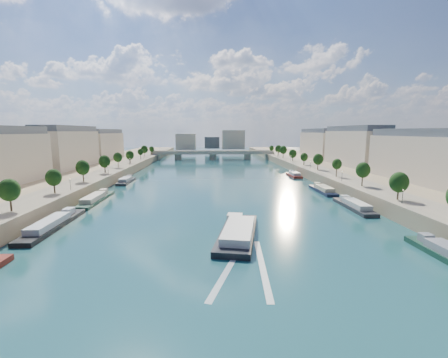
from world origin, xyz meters
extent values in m
plane|color=#0B2532|center=(0.00, 100.00, 0.00)|extent=(700.00, 700.00, 0.00)
cube|color=#9E8460|center=(-72.00, 100.00, 2.50)|extent=(44.00, 520.00, 5.00)
cube|color=#9E8460|center=(72.00, 100.00, 2.50)|extent=(44.00, 520.00, 5.00)
cube|color=gray|center=(-57.00, 100.00, 5.05)|extent=(14.00, 520.00, 0.10)
cube|color=gray|center=(57.00, 100.00, 5.05)|extent=(14.00, 520.00, 0.10)
cylinder|color=#382B1E|center=(-55.00, 42.00, 6.91)|extent=(0.50, 0.50, 3.82)
ellipsoid|color=#183210|center=(-55.00, 42.00, 10.50)|extent=(4.80, 4.80, 5.52)
cylinder|color=#382B1E|center=(-55.00, 66.00, 6.91)|extent=(0.50, 0.50, 3.82)
ellipsoid|color=#183210|center=(-55.00, 66.00, 10.50)|extent=(4.80, 4.80, 5.52)
cylinder|color=#382B1E|center=(-55.00, 90.00, 6.91)|extent=(0.50, 0.50, 3.82)
ellipsoid|color=#183210|center=(-55.00, 90.00, 10.50)|extent=(4.80, 4.80, 5.52)
cylinder|color=#382B1E|center=(-55.00, 114.00, 6.91)|extent=(0.50, 0.50, 3.82)
ellipsoid|color=#183210|center=(-55.00, 114.00, 10.50)|extent=(4.80, 4.80, 5.52)
cylinder|color=#382B1E|center=(-55.00, 138.00, 6.91)|extent=(0.50, 0.50, 3.82)
ellipsoid|color=#183210|center=(-55.00, 138.00, 10.50)|extent=(4.80, 4.80, 5.52)
cylinder|color=#382B1E|center=(-55.00, 162.00, 6.91)|extent=(0.50, 0.50, 3.82)
ellipsoid|color=#183210|center=(-55.00, 162.00, 10.50)|extent=(4.80, 4.80, 5.52)
cylinder|color=#382B1E|center=(-55.00, 186.00, 6.91)|extent=(0.50, 0.50, 3.82)
ellipsoid|color=#183210|center=(-55.00, 186.00, 10.50)|extent=(4.80, 4.80, 5.52)
cylinder|color=#382B1E|center=(-55.00, 210.00, 6.91)|extent=(0.50, 0.50, 3.82)
ellipsoid|color=#183210|center=(-55.00, 210.00, 10.50)|extent=(4.80, 4.80, 5.52)
cylinder|color=#382B1E|center=(-55.00, 234.00, 6.91)|extent=(0.50, 0.50, 3.82)
ellipsoid|color=#183210|center=(-55.00, 234.00, 10.50)|extent=(4.80, 4.80, 5.52)
cylinder|color=#382B1E|center=(55.00, 50.00, 6.91)|extent=(0.50, 0.50, 3.82)
ellipsoid|color=#183210|center=(55.00, 50.00, 10.50)|extent=(4.80, 4.80, 5.52)
cylinder|color=#382B1E|center=(55.00, 74.00, 6.91)|extent=(0.50, 0.50, 3.82)
ellipsoid|color=#183210|center=(55.00, 74.00, 10.50)|extent=(4.80, 4.80, 5.52)
cylinder|color=#382B1E|center=(55.00, 98.00, 6.91)|extent=(0.50, 0.50, 3.82)
ellipsoid|color=#183210|center=(55.00, 98.00, 10.50)|extent=(4.80, 4.80, 5.52)
cylinder|color=#382B1E|center=(55.00, 122.00, 6.91)|extent=(0.50, 0.50, 3.82)
ellipsoid|color=#183210|center=(55.00, 122.00, 10.50)|extent=(4.80, 4.80, 5.52)
cylinder|color=#382B1E|center=(55.00, 146.00, 6.91)|extent=(0.50, 0.50, 3.82)
ellipsoid|color=#183210|center=(55.00, 146.00, 10.50)|extent=(4.80, 4.80, 5.52)
cylinder|color=#382B1E|center=(55.00, 170.00, 6.91)|extent=(0.50, 0.50, 3.82)
ellipsoid|color=#183210|center=(55.00, 170.00, 10.50)|extent=(4.80, 4.80, 5.52)
cylinder|color=#382B1E|center=(55.00, 194.00, 6.91)|extent=(0.50, 0.50, 3.82)
ellipsoid|color=#183210|center=(55.00, 194.00, 10.50)|extent=(4.80, 4.80, 5.52)
cylinder|color=#382B1E|center=(55.00, 218.00, 6.91)|extent=(0.50, 0.50, 3.82)
ellipsoid|color=#183210|center=(55.00, 218.00, 10.50)|extent=(4.80, 4.80, 5.52)
cylinder|color=#382B1E|center=(55.00, 242.00, 6.91)|extent=(0.50, 0.50, 3.82)
ellipsoid|color=#183210|center=(55.00, 242.00, 10.50)|extent=(4.80, 4.80, 5.52)
cylinder|color=black|center=(-52.50, 70.00, 7.00)|extent=(0.14, 0.14, 4.00)
sphere|color=#FFE5B2|center=(-52.50, 70.00, 9.10)|extent=(0.36, 0.36, 0.36)
cylinder|color=black|center=(-52.50, 110.00, 7.00)|extent=(0.14, 0.14, 4.00)
sphere|color=#FFE5B2|center=(-52.50, 110.00, 9.10)|extent=(0.36, 0.36, 0.36)
cylinder|color=black|center=(-52.50, 150.00, 7.00)|extent=(0.14, 0.14, 4.00)
sphere|color=#FFE5B2|center=(-52.50, 150.00, 9.10)|extent=(0.36, 0.36, 0.36)
cylinder|color=black|center=(-52.50, 190.00, 7.00)|extent=(0.14, 0.14, 4.00)
sphere|color=#FFE5B2|center=(-52.50, 190.00, 9.10)|extent=(0.36, 0.36, 0.36)
cylinder|color=black|center=(52.50, 45.00, 7.00)|extent=(0.14, 0.14, 4.00)
sphere|color=#FFE5B2|center=(52.50, 45.00, 9.10)|extent=(0.36, 0.36, 0.36)
cylinder|color=black|center=(52.50, 85.00, 7.00)|extent=(0.14, 0.14, 4.00)
sphere|color=#FFE5B2|center=(52.50, 85.00, 9.10)|extent=(0.36, 0.36, 0.36)
cylinder|color=black|center=(52.50, 125.00, 7.00)|extent=(0.14, 0.14, 4.00)
sphere|color=#FFE5B2|center=(52.50, 125.00, 9.10)|extent=(0.36, 0.36, 0.36)
cylinder|color=black|center=(52.50, 165.00, 7.00)|extent=(0.14, 0.14, 4.00)
sphere|color=#FFE5B2|center=(52.50, 165.00, 9.10)|extent=(0.36, 0.36, 0.36)
cylinder|color=black|center=(52.50, 205.00, 7.00)|extent=(0.14, 0.14, 4.00)
sphere|color=#FFE5B2|center=(52.50, 205.00, 9.10)|extent=(0.36, 0.36, 0.36)
cube|color=#C4B097|center=(-85.00, 141.00, 15.00)|extent=(16.00, 52.00, 20.00)
cube|color=#474C54|center=(-85.00, 141.00, 26.60)|extent=(14.72, 50.44, 3.20)
cube|color=#C4B097|center=(-85.00, 199.00, 15.00)|extent=(16.00, 52.00, 20.00)
cube|color=#474C54|center=(-85.00, 199.00, 26.60)|extent=(14.72, 50.44, 3.20)
cube|color=#C4B097|center=(85.00, 83.00, 15.00)|extent=(16.00, 52.00, 20.00)
cube|color=#474C54|center=(85.00, 83.00, 26.60)|extent=(14.72, 50.44, 3.20)
cube|color=#C4B097|center=(85.00, 141.00, 15.00)|extent=(16.00, 52.00, 20.00)
cube|color=#474C54|center=(85.00, 141.00, 26.60)|extent=(14.72, 50.44, 3.20)
cube|color=#C4B097|center=(85.00, 199.00, 15.00)|extent=(16.00, 52.00, 20.00)
cube|color=#474C54|center=(85.00, 199.00, 26.60)|extent=(14.72, 50.44, 3.20)
cube|color=#C4B097|center=(-30.00, 310.00, 14.00)|extent=(22.00, 18.00, 18.00)
cube|color=#C4B097|center=(25.00, 320.00, 16.00)|extent=(26.00, 20.00, 22.00)
cube|color=#474C54|center=(0.00, 335.00, 12.00)|extent=(18.00, 16.00, 14.00)
cube|color=#C1B79E|center=(0.00, 239.38, 6.20)|extent=(112.00, 11.00, 2.20)
cube|color=#C1B79E|center=(0.00, 234.38, 7.70)|extent=(112.00, 0.80, 0.90)
cube|color=#C1B79E|center=(0.00, 244.38, 7.70)|extent=(112.00, 0.80, 0.90)
cylinder|color=#C1B79E|center=(-32.00, 239.38, 2.50)|extent=(6.40, 6.40, 5.00)
cylinder|color=#C1B79E|center=(0.00, 239.38, 2.50)|extent=(6.40, 6.40, 5.00)
cylinder|color=#C1B79E|center=(32.00, 239.38, 2.50)|extent=(6.40, 6.40, 5.00)
cube|color=#C1B79E|center=(-52.00, 239.38, 2.50)|extent=(6.00, 12.00, 5.00)
cube|color=#C1B79E|center=(52.00, 239.38, 2.50)|extent=(6.00, 12.00, 5.00)
cube|color=black|center=(3.74, 34.20, 0.42)|extent=(13.57, 29.58, 2.04)
cube|color=silver|center=(3.74, 31.92, 2.36)|extent=(10.18, 19.50, 1.83)
cube|color=silver|center=(3.74, 42.76, 2.34)|extent=(4.67, 4.15, 1.80)
cube|color=silver|center=(0.54, 17.20, 0.02)|extent=(9.28, 25.07, 0.04)
cube|color=silver|center=(6.94, 17.20, 0.02)|extent=(3.13, 26.02, 0.04)
cube|color=black|center=(-45.50, 43.50, 0.30)|extent=(5.00, 29.75, 1.80)
cube|color=silver|center=(-45.50, 41.12, 2.00)|extent=(4.10, 16.36, 1.60)
cube|color=silver|center=(-45.50, 52.42, 2.10)|extent=(2.50, 3.57, 1.80)
cube|color=#173A2A|center=(-45.50, 74.10, 0.30)|extent=(5.00, 27.85, 1.80)
cube|color=beige|center=(-45.50, 71.87, 2.00)|extent=(4.10, 15.32, 1.60)
cube|color=beige|center=(-45.50, 82.46, 2.10)|extent=(2.50, 3.34, 1.80)
cube|color=#2C2B2E|center=(-45.50, 115.14, 0.30)|extent=(5.00, 20.05, 1.80)
cube|color=#999AA1|center=(-45.50, 113.53, 2.00)|extent=(4.10, 11.03, 1.60)
cube|color=#999AA1|center=(-45.50, 121.15, 2.10)|extent=(2.50, 2.41, 1.80)
cube|color=#183C2C|center=(45.50, 19.71, 0.30)|extent=(5.00, 18.82, 1.80)
cube|color=gray|center=(45.50, 25.35, 2.10)|extent=(2.50, 2.26, 1.80)
cube|color=#2A292C|center=(45.50, 59.22, 0.30)|extent=(5.00, 23.17, 1.80)
cube|color=beige|center=(45.50, 57.37, 2.00)|extent=(4.10, 12.74, 1.60)
cube|color=beige|center=(45.50, 66.17, 2.10)|extent=(2.50, 2.78, 1.80)
cube|color=#171C32|center=(45.50, 87.28, 0.30)|extent=(5.00, 21.94, 1.80)
cube|color=beige|center=(45.50, 85.53, 2.00)|extent=(4.10, 12.07, 1.60)
cube|color=beige|center=(45.50, 93.87, 2.10)|extent=(2.50, 2.63, 1.80)
cube|color=maroon|center=(45.50, 131.73, 0.30)|extent=(5.00, 17.90, 1.80)
cube|color=#B3B7C0|center=(45.50, 130.30, 2.00)|extent=(4.10, 9.84, 1.60)
cube|color=#B3B7C0|center=(45.50, 137.10, 2.10)|extent=(2.50, 2.15, 1.80)
camera|label=1|loc=(-3.08, -36.80, 25.78)|focal=24.00mm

